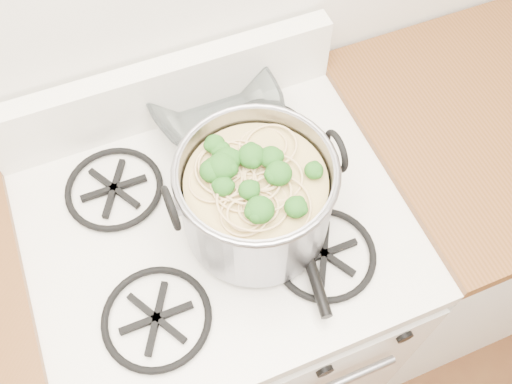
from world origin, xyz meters
The scene contains 6 objects.
gas_range centered at (0.00, 1.26, 0.44)m, with size 0.76×0.66×0.92m.
counter_left centered at (-0.51, 1.26, 0.46)m, with size 0.25×0.65×0.92m.
counter_right centered at (0.88, 1.26, 0.46)m, with size 1.00×0.65×0.92m.
stock_pot centered at (0.07, 1.23, 1.02)m, with size 0.32×0.29×0.20m.
spatula centered at (0.15, 1.24, 0.94)m, with size 0.29×0.31×0.02m, color black, non-canonical shape.
glass_bowl centered at (0.09, 1.52, 0.94)m, with size 0.11×0.11×0.03m, color white.
Camera 1 is at (-0.13, 0.74, 1.93)m, focal length 40.00 mm.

